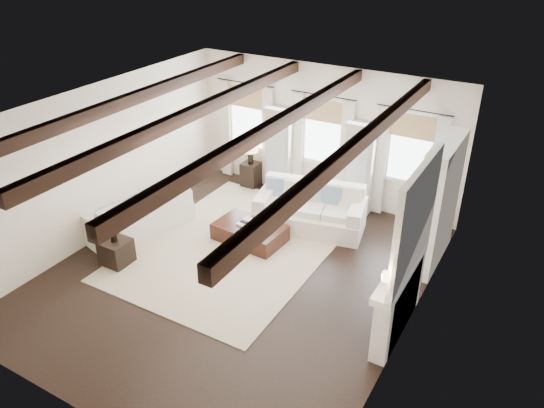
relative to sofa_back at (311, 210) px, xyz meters
The scene contains 16 objects.
ground 2.37m from the sofa_back, 100.57° to the right, with size 7.50×7.50×0.00m, color black.
room_shell 2.07m from the sofa_back, 77.14° to the right, with size 6.54×7.54×3.22m.
area_rug 1.85m from the sofa_back, 123.28° to the right, with size 3.64×4.91×0.02m, color #C6B698.
sofa_back is the anchor object (origin of this frame).
sofa_left 3.69m from the sofa_back, 147.13° to the right, with size 1.56×2.46×0.98m.
ottoman 1.44m from the sofa_back, 126.10° to the right, with size 1.43×0.89×0.38m, color black.
tray 1.40m from the sofa_back, 126.06° to the right, with size 0.50×0.38×0.04m, color white.
book_lower 1.44m from the sofa_back, 129.00° to the right, with size 0.26×0.20×0.04m, color #262628.
book_upper 1.42m from the sofa_back, 128.81° to the right, with size 0.22×0.17×0.03m, color beige.
book_loose 1.43m from the sofa_back, 108.14° to the right, with size 0.24×0.18×0.03m, color #262628.
side_table_front 4.13m from the sofa_back, 129.91° to the right, with size 0.52×0.52×0.52m, color black.
lamp_front 4.15m from the sofa_back, 129.91° to the right, with size 0.34×0.34×0.58m.
side_table_back 2.45m from the sofa_back, 154.00° to the left, with size 0.41×0.41×0.62m, color black.
lamp_back 2.54m from the sofa_back, 154.00° to the left, with size 0.37×0.37×0.64m.
candlestick_near 3.52m from the sofa_back, 45.33° to the right, with size 0.15×0.15×0.74m.
candlestick_far 3.14m from the sofa_back, 37.95° to the right, with size 0.16×0.16×0.80m.
Camera 1 is at (4.72, -6.82, 5.97)m, focal length 35.00 mm.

